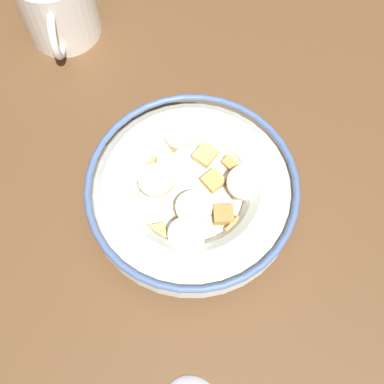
# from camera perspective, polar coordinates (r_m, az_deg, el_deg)

# --- Properties ---
(ground_plane) EXTENTS (1.23, 1.23, 0.02)m
(ground_plane) POSITION_cam_1_polar(r_m,az_deg,el_deg) (0.47, -0.00, -1.89)
(ground_plane) COLOR brown
(cereal_bowl) EXTENTS (0.18, 0.18, 0.05)m
(cereal_bowl) POSITION_cam_1_polar(r_m,az_deg,el_deg) (0.44, -0.03, -0.24)
(cereal_bowl) COLOR beige
(cereal_bowl) RESTS_ON ground_plane
(coffee_mug) EXTENTS (0.10, 0.08, 0.08)m
(coffee_mug) POSITION_cam_1_polar(r_m,az_deg,el_deg) (0.55, -15.07, 19.94)
(coffee_mug) COLOR white
(coffee_mug) RESTS_ON ground_plane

